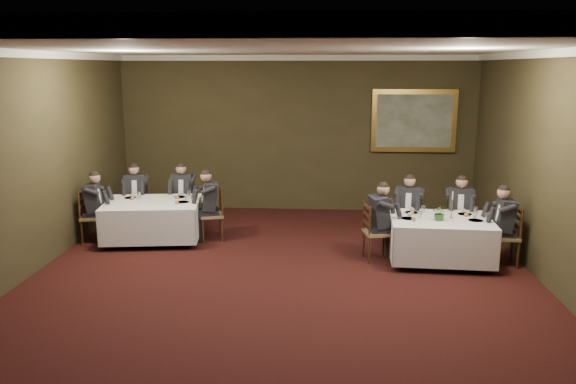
# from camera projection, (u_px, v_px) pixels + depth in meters

# --- Properties ---
(ground) EXTENTS (10.00, 10.00, 0.00)m
(ground) POSITION_uv_depth(u_px,v_px,m) (279.00, 293.00, 8.25)
(ground) COLOR black
(ground) RESTS_ON ground
(ceiling) EXTENTS (8.00, 10.00, 0.10)m
(ceiling) POSITION_uv_depth(u_px,v_px,m) (279.00, 47.00, 7.48)
(ceiling) COLOR silver
(ceiling) RESTS_ON back_wall
(back_wall) EXTENTS (8.00, 0.10, 3.50)m
(back_wall) POSITION_uv_depth(u_px,v_px,m) (297.00, 134.00, 12.73)
(back_wall) COLOR #322E19
(back_wall) RESTS_ON ground
(front_wall) EXTENTS (8.00, 0.10, 3.50)m
(front_wall) POSITION_uv_depth(u_px,v_px,m) (203.00, 354.00, 3.00)
(front_wall) COLOR #322E19
(front_wall) RESTS_ON ground
(left_wall) EXTENTS (0.10, 10.00, 3.50)m
(left_wall) POSITION_uv_depth(u_px,v_px,m) (4.00, 173.00, 8.12)
(left_wall) COLOR #322E19
(left_wall) RESTS_ON ground
(right_wall) EXTENTS (0.10, 10.00, 3.50)m
(right_wall) POSITION_uv_depth(u_px,v_px,m) (573.00, 180.00, 7.61)
(right_wall) COLOR #322E19
(right_wall) RESTS_ON ground
(crown_molding) EXTENTS (8.00, 10.00, 0.12)m
(crown_molding) POSITION_uv_depth(u_px,v_px,m) (279.00, 52.00, 7.49)
(crown_molding) COLOR white
(crown_molding) RESTS_ON back_wall
(table_main) EXTENTS (1.75, 1.36, 0.67)m
(table_main) POSITION_uv_depth(u_px,v_px,m) (440.00, 237.00, 9.46)
(table_main) COLOR black
(table_main) RESTS_ON ground
(table_second) EXTENTS (1.93, 1.56, 0.67)m
(table_second) POSITION_uv_depth(u_px,v_px,m) (153.00, 218.00, 10.63)
(table_second) COLOR black
(table_second) RESTS_ON ground
(chair_main_backleft) EXTENTS (0.53, 0.52, 1.00)m
(chair_main_backleft) POSITION_uv_depth(u_px,v_px,m) (408.00, 231.00, 10.38)
(chair_main_backleft) COLOR olive
(chair_main_backleft) RESTS_ON ground
(diner_main_backleft) EXTENTS (0.51, 0.57, 1.35)m
(diner_main_backleft) POSITION_uv_depth(u_px,v_px,m) (408.00, 219.00, 10.32)
(diner_main_backleft) COLOR black
(diner_main_backleft) RESTS_ON chair_main_backleft
(chair_main_backright) EXTENTS (0.49, 0.48, 1.00)m
(chair_main_backright) POSITION_uv_depth(u_px,v_px,m) (458.00, 232.00, 10.28)
(chair_main_backright) COLOR olive
(chair_main_backright) RESTS_ON ground
(diner_main_backright) EXTENTS (0.46, 0.53, 1.35)m
(diner_main_backright) POSITION_uv_depth(u_px,v_px,m) (459.00, 220.00, 10.22)
(diner_main_backright) COLOR black
(diner_main_backright) RESTS_ON chair_main_backright
(chair_main_endleft) EXTENTS (0.50, 0.52, 1.00)m
(chair_main_endleft) POSITION_uv_depth(u_px,v_px,m) (376.00, 244.00, 9.61)
(chair_main_endleft) COLOR olive
(chair_main_endleft) RESTS_ON ground
(diner_main_endleft) EXTENTS (0.55, 0.49, 1.35)m
(diner_main_endleft) POSITION_uv_depth(u_px,v_px,m) (377.00, 231.00, 9.56)
(diner_main_endleft) COLOR black
(diner_main_endleft) RESTS_ON chair_main_endleft
(chair_main_endright) EXTENTS (0.44, 0.46, 1.00)m
(chair_main_endright) POSITION_uv_depth(u_px,v_px,m) (505.00, 248.00, 9.37)
(chair_main_endright) COLOR olive
(chair_main_endright) RESTS_ON ground
(diner_main_endright) EXTENTS (0.50, 0.43, 1.35)m
(diner_main_endright) POSITION_uv_depth(u_px,v_px,m) (505.00, 235.00, 9.33)
(diner_main_endright) COLOR black
(diner_main_endright) RESTS_ON chair_main_endright
(chair_sec_backleft) EXTENTS (0.50, 0.48, 1.00)m
(chair_sec_backleft) POSITION_uv_depth(u_px,v_px,m) (138.00, 214.00, 11.52)
(chair_sec_backleft) COLOR olive
(chair_sec_backleft) RESTS_ON ground
(diner_sec_backleft) EXTENTS (0.47, 0.53, 1.35)m
(diner_sec_backleft) POSITION_uv_depth(u_px,v_px,m) (137.00, 204.00, 11.46)
(diner_sec_backleft) COLOR black
(diner_sec_backleft) RESTS_ON chair_sec_backleft
(chair_sec_backright) EXTENTS (0.45, 0.43, 1.00)m
(chair_sec_backright) POSITION_uv_depth(u_px,v_px,m) (184.00, 214.00, 11.58)
(chair_sec_backright) COLOR olive
(chair_sec_backright) RESTS_ON ground
(diner_sec_backright) EXTENTS (0.43, 0.49, 1.35)m
(diner_sec_backright) POSITION_uv_depth(u_px,v_px,m) (184.00, 203.00, 11.52)
(diner_sec_backright) COLOR black
(diner_sec_backright) RESTS_ON chair_sec_backright
(chair_sec_endright) EXTENTS (0.52, 0.54, 1.00)m
(chair_sec_endright) POSITION_uv_depth(u_px,v_px,m) (212.00, 225.00, 10.73)
(chair_sec_endright) COLOR olive
(chair_sec_endright) RESTS_ON ground
(diner_sec_endright) EXTENTS (0.57, 0.51, 1.35)m
(diner_sec_endright) POSITION_uv_depth(u_px,v_px,m) (212.00, 214.00, 10.68)
(diner_sec_endright) COLOR black
(diner_sec_endright) RESTS_ON chair_sec_endright
(chair_sec_endleft) EXTENTS (0.48, 0.50, 1.00)m
(chair_sec_endleft) POSITION_uv_depth(u_px,v_px,m) (93.00, 227.00, 10.59)
(chair_sec_endleft) COLOR olive
(chair_sec_endleft) RESTS_ON ground
(diner_sec_endleft) EXTENTS (0.54, 0.47, 1.35)m
(diner_sec_endleft) POSITION_uv_depth(u_px,v_px,m) (93.00, 216.00, 10.55)
(diner_sec_endleft) COLOR black
(diner_sec_endleft) RESTS_ON chair_sec_endleft
(centerpiece) EXTENTS (0.29, 0.26, 0.29)m
(centerpiece) POSITION_uv_depth(u_px,v_px,m) (440.00, 212.00, 9.25)
(centerpiece) COLOR #2D5926
(centerpiece) RESTS_ON table_main
(candlestick) EXTENTS (0.07, 0.07, 0.47)m
(candlestick) POSITION_uv_depth(u_px,v_px,m) (452.00, 208.00, 9.38)
(candlestick) COLOR #B88A38
(candlestick) RESTS_ON table_main
(place_setting_table_main) EXTENTS (0.33, 0.31, 0.14)m
(place_setting_table_main) POSITION_uv_depth(u_px,v_px,m) (415.00, 210.00, 9.80)
(place_setting_table_main) COLOR white
(place_setting_table_main) RESTS_ON table_main
(place_setting_table_second) EXTENTS (0.33, 0.31, 0.14)m
(place_setting_table_second) POSITION_uv_depth(u_px,v_px,m) (134.00, 196.00, 10.91)
(place_setting_table_second) COLOR white
(place_setting_table_second) RESTS_ON table_second
(painting) EXTENTS (1.86, 0.09, 1.39)m
(painting) POSITION_uv_depth(u_px,v_px,m) (414.00, 121.00, 12.43)
(painting) COLOR gold
(painting) RESTS_ON back_wall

